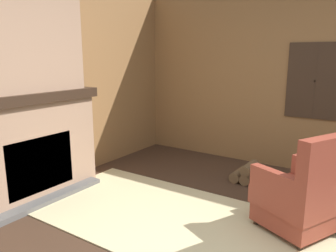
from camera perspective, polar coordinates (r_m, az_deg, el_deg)
wood_panel_wall_left at (r=4.08m, az=-25.29°, el=6.85°), size 0.06×5.93×2.65m
wood_panel_wall_back at (r=4.88m, az=24.57°, el=7.60°), size 5.93×0.09×2.65m
fireplace_hearth at (r=4.01m, az=-22.72°, el=-3.40°), size 0.56×1.69×1.22m
chimney_breast at (r=3.90m, az=-24.47°, el=15.62°), size 0.31×1.40×1.40m
area_rug at (r=3.26m, az=7.24°, el=-17.57°), size 3.91×1.54×0.01m
armchair at (r=3.32m, az=22.47°, el=-11.18°), size 0.85×0.88×0.97m
firewood_stack at (r=4.44m, az=13.97°, el=-8.20°), size 0.43×0.37×0.26m
storage_case at (r=3.99m, az=-22.62°, el=6.46°), size 0.13×0.24×0.13m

